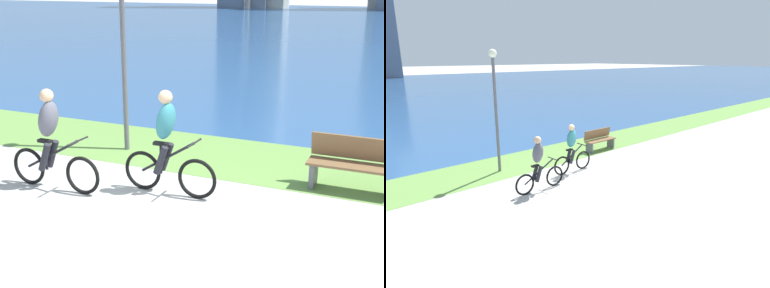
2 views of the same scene
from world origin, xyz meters
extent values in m
plane|color=#B2AFA8|center=(0.00, 0.00, 0.00)|extent=(300.00, 300.00, 0.00)
cube|color=#6B9947|center=(0.00, 3.38, 0.00)|extent=(120.00, 2.48, 0.01)
torus|color=black|center=(0.58, 1.23, 0.33)|extent=(0.66, 0.06, 0.66)
torus|color=black|center=(-0.39, 1.23, 0.33)|extent=(0.66, 0.06, 0.66)
cylinder|color=black|center=(0.07, 1.23, 0.62)|extent=(0.94, 0.04, 0.62)
cylinder|color=black|center=(-0.05, 1.23, 0.57)|extent=(0.04, 0.04, 0.48)
cube|color=black|center=(-0.05, 1.23, 0.83)|extent=(0.24, 0.10, 0.05)
cylinder|color=black|center=(0.53, 1.23, 0.91)|extent=(0.03, 0.52, 0.03)
ellipsoid|color=teal|center=(0.04, 1.23, 1.21)|extent=(0.40, 0.36, 0.65)
sphere|color=#D8AD84|center=(0.04, 1.23, 1.59)|extent=(0.22, 0.22, 0.22)
cylinder|color=#26262D|center=(-0.01, 1.33, 0.59)|extent=(0.27, 0.11, 0.49)
cylinder|color=#26262D|center=(-0.01, 1.13, 0.59)|extent=(0.27, 0.11, 0.49)
torus|color=black|center=(-1.16, 0.64, 0.32)|extent=(0.64, 0.06, 0.64)
torus|color=black|center=(-2.25, 0.64, 0.32)|extent=(0.64, 0.06, 0.64)
cylinder|color=black|center=(-1.73, 0.64, 0.60)|extent=(1.06, 0.04, 0.61)
cylinder|color=black|center=(-1.87, 0.64, 0.55)|extent=(0.04, 0.04, 0.47)
cube|color=black|center=(-1.87, 0.64, 0.81)|extent=(0.24, 0.10, 0.05)
cylinder|color=black|center=(-1.21, 0.64, 0.89)|extent=(0.03, 0.52, 0.03)
ellipsoid|color=#595966|center=(-1.76, 0.64, 1.19)|extent=(0.40, 0.36, 0.65)
sphere|color=#D8AD84|center=(-1.76, 0.64, 1.57)|extent=(0.22, 0.22, 0.22)
cylinder|color=#26262D|center=(-1.81, 0.74, 0.57)|extent=(0.27, 0.11, 0.49)
cylinder|color=#26262D|center=(-1.81, 0.54, 0.57)|extent=(0.27, 0.11, 0.49)
cube|color=brown|center=(2.78, 2.52, 0.45)|extent=(1.50, 0.45, 0.04)
cube|color=brown|center=(2.78, 2.71, 0.70)|extent=(1.50, 0.11, 0.40)
cube|color=#595960|center=(3.43, 2.52, 0.23)|extent=(0.08, 0.37, 0.45)
cube|color=#595960|center=(2.13, 2.52, 0.23)|extent=(0.08, 0.37, 0.45)
cylinder|color=#595960|center=(-1.77, 2.99, 1.95)|extent=(0.10, 0.10, 3.89)
sphere|color=white|center=(-1.77, 2.99, 3.99)|extent=(0.28, 0.28, 0.28)
cube|color=slate|center=(9.28, 65.45, 7.35)|extent=(3.34, 3.27, 14.69)
camera|label=1|loc=(3.73, -5.88, 3.28)|focal=49.68mm
camera|label=2|loc=(-6.98, -6.94, 3.87)|focal=30.62mm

